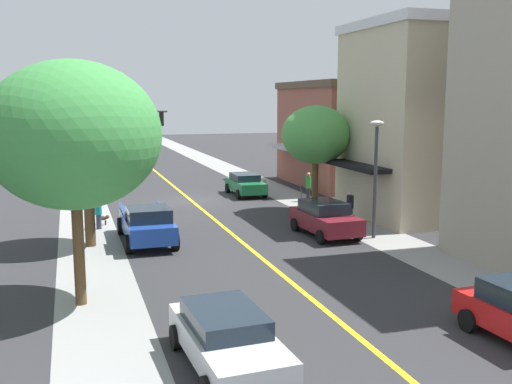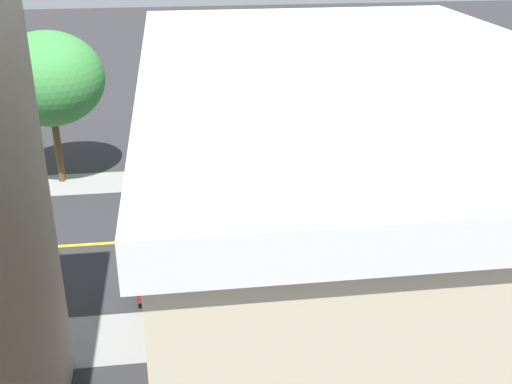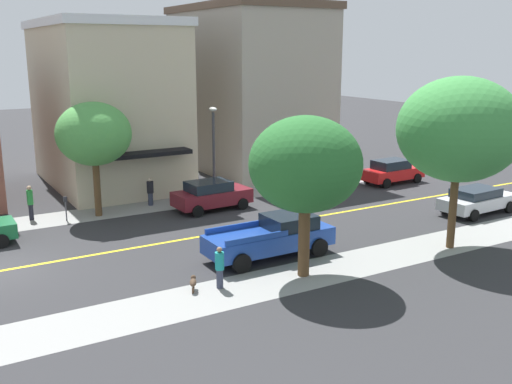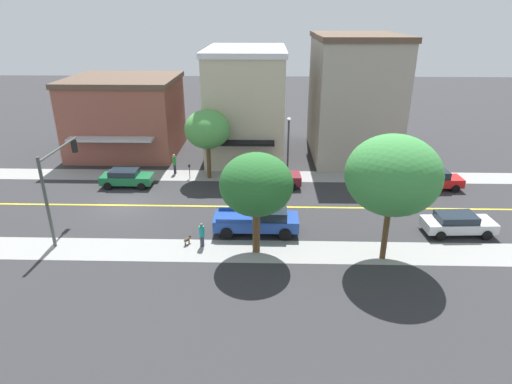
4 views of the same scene
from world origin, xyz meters
The scene contains 21 objects.
ground_plane centered at (0.00, 0.00, 0.00)m, with size 140.00×140.00×0.00m, color #2D2D30.
sidewalk_left centered at (-6.58, 0.00, 0.00)m, with size 2.72×126.00×0.01m, color gray.
sidewalk_right centered at (6.58, 0.00, 0.00)m, with size 2.72×126.00×0.01m, color gray.
road_centerline_stripe centered at (0.00, 0.00, 0.00)m, with size 0.20×126.00×0.00m, color yellow.
tan_rowhouse centered at (-13.51, -3.45, 3.85)m, with size 10.63×10.65×7.68m.
pale_office_building centered at (-13.52, 8.85, 5.25)m, with size 13.07×7.61×10.48m.
street_tree_left_near centered at (-6.08, 5.88, 4.39)m, with size 3.89×3.89×6.06m.
street_tree_right_corner centered at (7.13, 18.00, 5.32)m, with size 5.33×5.33×7.60m.
street_tree_left_far centered at (6.56, 10.38, 4.44)m, with size 4.33×4.33×6.30m.
fire_hydrant centered at (-5.94, -2.94, 0.38)m, with size 0.44×0.24×0.77m.
parking_meter centered at (-5.93, 4.15, 0.86)m, with size 0.12×0.18×1.29m.
traffic_light_mast centered at (4.55, -2.36, 4.07)m, with size 5.38×0.32×5.92m.
street_lamp centered at (-6.08, 12.80, 3.45)m, with size 0.70×0.36×5.45m.
green_sedan_left_curb centered at (-3.91, -0.83, 0.77)m, with size 2.02×4.27×1.44m.
maroon_sedan_left_curb centered at (-4.13, 11.63, 0.84)m, with size 2.27×4.34×1.62m.
silver_sedan_right_curb centered at (3.87, 23.68, 0.76)m, with size 2.25×4.67×1.41m.
blue_pickup_truck centered at (4.11, 10.47, 0.89)m, with size 2.24×5.60×1.75m.
pedestrian_black_shirt centered at (-6.72, 9.05, 0.83)m, with size 0.38×0.38×1.60m.
pedestrian_green_shirt centered at (-7.03, 2.62, 0.99)m, with size 0.31×0.31×1.84m.
pedestrian_teal_shirt centered at (6.04, 6.95, 0.84)m, with size 0.34×0.34×1.61m.
small_dog centered at (5.79, 5.97, 0.34)m, with size 0.68×0.47×0.52m.
Camera 1 is at (7.27, 36.70, 6.42)m, focal length 41.37 mm.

